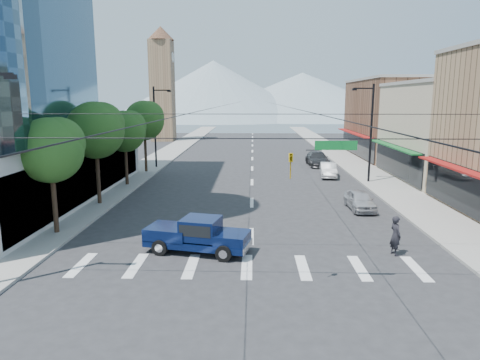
% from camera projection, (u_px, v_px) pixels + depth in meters
% --- Properties ---
extents(ground, '(160.00, 160.00, 0.00)m').
position_uv_depth(ground, '(251.00, 280.00, 18.39)').
color(ground, '#28282B').
rests_on(ground, ground).
extents(sidewalk_left, '(4.00, 120.00, 0.15)m').
position_uv_depth(sidewalk_left, '(164.00, 156.00, 58.00)').
color(sidewalk_left, gray).
rests_on(sidewalk_left, ground).
extents(sidewalk_right, '(4.00, 120.00, 0.15)m').
position_uv_depth(sidewalk_right, '(342.00, 156.00, 57.30)').
color(sidewalk_right, gray).
rests_on(sidewalk_right, ground).
extents(shop_mid, '(12.00, 14.00, 9.00)m').
position_uv_depth(shop_mid, '(463.00, 133.00, 40.53)').
color(shop_mid, tan).
rests_on(shop_mid, ground).
extents(shop_far, '(12.00, 18.00, 10.00)m').
position_uv_depth(shop_far, '(405.00, 120.00, 56.15)').
color(shop_far, brown).
rests_on(shop_far, ground).
extents(clock_tower, '(4.80, 4.80, 20.40)m').
position_uv_depth(clock_tower, '(162.00, 82.00, 77.76)').
color(clock_tower, '#8C6B4C').
rests_on(clock_tower, ground).
extents(mountain_left, '(80.00, 80.00, 22.00)m').
position_uv_depth(mountain_left, '(214.00, 90.00, 164.05)').
color(mountain_left, gray).
rests_on(mountain_left, ground).
extents(mountain_right, '(90.00, 90.00, 18.00)m').
position_uv_depth(mountain_right, '(302.00, 95.00, 173.23)').
color(mountain_right, gray).
rests_on(mountain_right, ground).
extents(tree_near, '(3.65, 3.64, 6.71)m').
position_uv_depth(tree_near, '(53.00, 148.00, 23.77)').
color(tree_near, black).
rests_on(tree_near, ground).
extents(tree_midnear, '(4.09, 4.09, 7.52)m').
position_uv_depth(tree_midnear, '(97.00, 129.00, 30.53)').
color(tree_midnear, black).
rests_on(tree_midnear, ground).
extents(tree_midfar, '(3.65, 3.64, 6.71)m').
position_uv_depth(tree_midfar, '(126.00, 130.00, 37.51)').
color(tree_midfar, black).
rests_on(tree_midfar, ground).
extents(tree_far, '(4.09, 4.09, 7.52)m').
position_uv_depth(tree_far, '(146.00, 119.00, 44.27)').
color(tree_far, black).
rests_on(tree_far, ground).
extents(signal_rig, '(21.80, 0.20, 9.00)m').
position_uv_depth(signal_rig, '(256.00, 179.00, 16.53)').
color(signal_rig, black).
rests_on(signal_rig, ground).
extents(lamp_pole_nw, '(2.00, 0.25, 9.00)m').
position_uv_depth(lamp_pole_nw, '(156.00, 124.00, 47.23)').
color(lamp_pole_nw, black).
rests_on(lamp_pole_nw, ground).
extents(lamp_pole_ne, '(2.00, 0.25, 9.00)m').
position_uv_depth(lamp_pole_ne, '(370.00, 130.00, 38.76)').
color(lamp_pole_ne, black).
rests_on(lamp_pole_ne, ground).
extents(pickup_truck, '(5.60, 3.02, 1.80)m').
position_uv_depth(pickup_truck, '(197.00, 234.00, 21.63)').
color(pickup_truck, '#08143B').
rests_on(pickup_truck, ground).
extents(pedestrian, '(0.65, 0.83, 2.00)m').
position_uv_depth(pedestrian, '(395.00, 236.00, 21.24)').
color(pedestrian, black).
rests_on(pedestrian, ground).
extents(parked_car_near, '(1.72, 4.04, 1.36)m').
position_uv_depth(parked_car_near, '(360.00, 200.00, 30.01)').
color(parked_car_near, '#AFAEB3').
rests_on(parked_car_near, ground).
extents(parked_car_mid, '(1.91, 4.41, 1.41)m').
position_uv_depth(parked_car_mid, '(328.00, 170.00, 42.62)').
color(parked_car_mid, silver).
rests_on(parked_car_mid, ground).
extents(parked_car_far, '(2.41, 5.61, 1.61)m').
position_uv_depth(parked_car_far, '(317.00, 159.00, 49.77)').
color(parked_car_far, '#2C2C2E').
rests_on(parked_car_far, ground).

